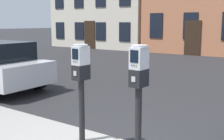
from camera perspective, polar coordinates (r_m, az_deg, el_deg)
name	(u,v)px	position (r m, az deg, el deg)	size (l,w,h in m)	color
parking_meter_near_kerb	(81,75)	(4.41, -6.08, -1.08)	(0.23, 0.26, 1.51)	black
parking_meter_twin_adjacent	(139,82)	(3.84, 5.26, -2.28)	(0.23, 0.26, 1.55)	black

